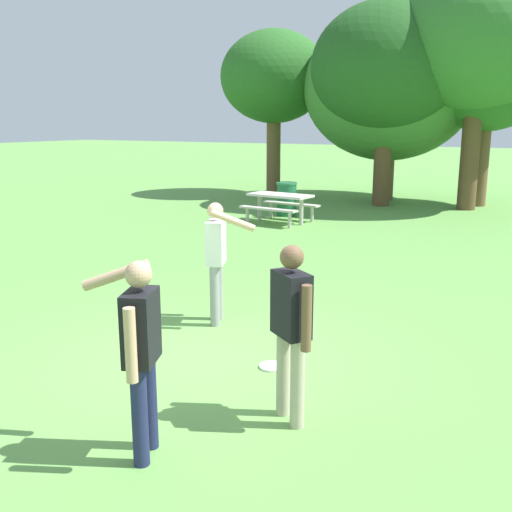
% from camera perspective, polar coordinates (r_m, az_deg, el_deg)
% --- Properties ---
extents(ground_plane, '(120.00, 120.00, 0.00)m').
position_cam_1_polar(ground_plane, '(6.86, -5.73, -10.11)').
color(ground_plane, '#609947').
extents(person_thrower, '(0.81, 0.57, 1.64)m').
position_cam_1_polar(person_thrower, '(4.77, -11.14, -8.43)').
color(person_thrower, '#1E234C').
rests_on(person_thrower, ground).
extents(person_catcher, '(0.81, 0.57, 1.64)m').
position_cam_1_polar(person_catcher, '(7.84, -3.80, 0.25)').
color(person_catcher, gray).
rests_on(person_catcher, ground).
extents(person_bystander, '(0.51, 0.40, 1.64)m').
position_cam_1_polar(person_bystander, '(5.24, 3.39, -6.43)').
color(person_bystander, '#B7AD93').
rests_on(person_bystander, ground).
extents(frisbee, '(0.29, 0.29, 0.03)m').
position_cam_1_polar(frisbee, '(6.68, 1.56, -10.61)').
color(frisbee, white).
rests_on(frisbee, ground).
extents(picnic_table_near, '(1.85, 1.60, 0.77)m').
position_cam_1_polar(picnic_table_near, '(15.88, 2.34, 5.25)').
color(picnic_table_near, beige).
rests_on(picnic_table_near, ground).
extents(trash_can_further_along, '(0.59, 0.59, 0.96)m').
position_cam_1_polar(trash_can_further_along, '(17.10, 2.97, 5.52)').
color(trash_can_further_along, '#1E663D').
rests_on(trash_can_further_along, ground).
extents(tree_tall_left, '(3.84, 3.84, 5.85)m').
position_cam_1_polar(tree_tall_left, '(22.04, 1.75, 16.81)').
color(tree_tall_left, brown).
rests_on(tree_tall_left, ground).
extents(tree_broad_center, '(5.72, 5.72, 6.22)m').
position_cam_1_polar(tree_broad_center, '(20.96, 12.76, 15.61)').
color(tree_broad_center, brown).
rests_on(tree_broad_center, ground).
extents(tree_far_right, '(4.69, 4.69, 6.29)m').
position_cam_1_polar(tree_far_right, '(19.52, 12.52, 17.32)').
color(tree_far_right, brown).
rests_on(tree_far_right, ground).
extents(tree_slender_mid, '(4.93, 4.93, 7.14)m').
position_cam_1_polar(tree_slender_mid, '(19.44, 20.75, 19.03)').
color(tree_slender_mid, brown).
rests_on(tree_slender_mid, ground).
extents(tree_back_left, '(3.69, 3.69, 5.49)m').
position_cam_1_polar(tree_back_left, '(20.32, 21.44, 15.44)').
color(tree_back_left, brown).
rests_on(tree_back_left, ground).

